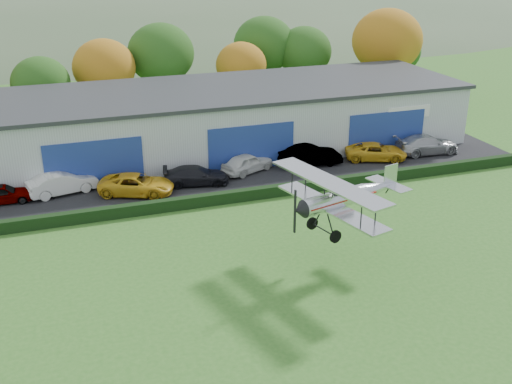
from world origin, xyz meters
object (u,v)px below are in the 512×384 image
object	(u,v)px
hangar	(229,117)
car_1	(63,183)
car_3	(196,175)
car_7	(427,144)
biplane	(343,196)
car_5	(310,155)
car_0	(2,194)
car_6	(376,152)
car_4	(247,163)
car_2	(136,184)

from	to	relation	value
hangar	car_1	xyz separation A→B (m)	(-14.36, -6.43, -1.80)
hangar	car_3	size ratio (longest dim) A/B	8.44
car_7	biplane	size ratio (longest dim) A/B	0.66
hangar	car_3	bearing A→B (deg)	-122.34
hangar	car_1	distance (m)	15.83
hangar	car_5	bearing A→B (deg)	-55.54
car_0	car_1	world-z (taller)	car_1
car_1	car_6	distance (m)	24.73
biplane	car_4	bearing A→B (deg)	76.71
car_0	car_1	size ratio (longest dim) A/B	0.81
car_0	car_3	world-z (taller)	car_3
car_4	car_7	bearing A→B (deg)	-117.59
car_5	car_4	bearing A→B (deg)	91.03
car_2	biplane	bearing A→B (deg)	-123.00
car_1	car_7	world-z (taller)	car_1
biplane	hangar	bearing A→B (deg)	74.89
biplane	car_1	bearing A→B (deg)	117.62
car_2	car_0	bearing A→B (deg)	103.95
car_2	car_6	xyz separation A→B (m)	(19.77, 0.96, -0.04)
car_6	car_7	world-z (taller)	car_7
car_3	car_4	bearing A→B (deg)	-63.42
hangar	biplane	world-z (taller)	hangar
car_0	car_5	xyz separation A→B (m)	(23.08, 0.03, 0.16)
car_3	car_6	world-z (taller)	car_3
car_2	car_7	bearing A→B (deg)	-64.64
car_0	car_6	xyz separation A→B (m)	(28.77, -0.50, 0.02)
car_7	car_0	bearing A→B (deg)	92.60
car_1	car_3	world-z (taller)	car_1
car_2	car_4	world-z (taller)	car_4
car_2	car_5	bearing A→B (deg)	-60.77
car_7	car_5	bearing A→B (deg)	90.49
car_2	car_5	world-z (taller)	car_5
car_3	car_1	bearing A→B (deg)	92.58
car_1	car_3	bearing A→B (deg)	-112.04
biplane	car_7	bearing A→B (deg)	29.06
car_2	car_6	distance (m)	19.79
car_3	car_7	world-z (taller)	car_7
car_4	car_6	world-z (taller)	car_4
car_3	car_4	size ratio (longest dim) A/B	1.09
car_0	car_4	world-z (taller)	car_4
car_0	car_4	size ratio (longest dim) A/B	0.91
car_4	car_2	bearing A→B (deg)	75.92
car_3	car_5	size ratio (longest dim) A/B	0.94
car_4	car_7	size ratio (longest dim) A/B	0.80
car_6	car_0	bearing A→B (deg)	110.36
car_2	car_7	xyz separation A→B (m)	(24.61, 0.94, 0.07)
hangar	car_7	distance (m)	16.98
car_1	car_4	world-z (taller)	car_1
car_7	car_2	bearing A→B (deg)	95.68
car_4	car_6	xyz separation A→B (m)	(10.90, -0.73, -0.05)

